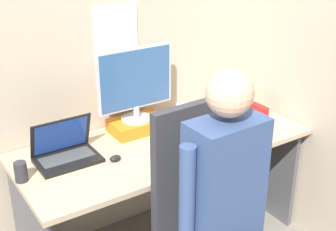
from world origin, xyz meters
name	(u,v)px	position (x,y,z in m)	size (l,w,h in m)	color
cubicle_panel_back	(131,105)	(0.00, 0.74, 0.82)	(2.18, 0.05, 1.64)	tan
cubicle_panel_right	(282,99)	(0.86, 0.29, 0.82)	(0.04, 1.36, 1.64)	tan
desk	(164,167)	(0.00, 0.36, 0.56)	(1.68, 0.71, 0.73)	tan
paper_box	(137,125)	(-0.06, 0.56, 0.76)	(0.32, 0.21, 0.08)	orange
monitor	(135,82)	(-0.06, 0.57, 1.03)	(0.47, 0.18, 0.44)	#B2B2B7
laptop	(66,152)	(-0.55, 0.46, 0.77)	(0.33, 0.22, 0.23)	black
mouse	(115,158)	(-0.33, 0.31, 0.74)	(0.06, 0.04, 0.03)	black
stapler	(259,109)	(0.73, 0.35, 0.76)	(0.04, 0.14, 0.06)	#A31919
carrot_toy	(236,142)	(0.31, 0.09, 0.75)	(0.04, 0.14, 0.04)	orange
office_chair	(206,223)	(-0.11, -0.20, 0.55)	(0.52, 0.56, 1.13)	#2D2D33
person	(231,200)	(-0.12, -0.37, 0.79)	(0.48, 0.44, 1.37)	#282D4C
coffee_mug	(184,113)	(0.26, 0.53, 0.78)	(0.09, 0.09, 0.11)	white
pen_cup	(21,172)	(-0.81, 0.38, 0.78)	(0.06, 0.06, 0.10)	#28282D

